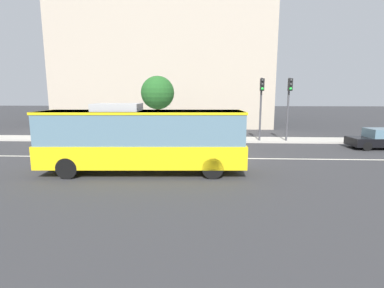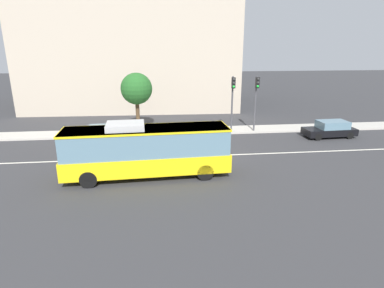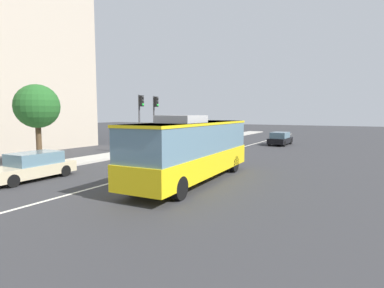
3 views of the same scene
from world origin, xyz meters
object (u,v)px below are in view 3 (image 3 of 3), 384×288
(transit_bus, at_px, (193,147))
(sedan_beige, at_px, (32,166))
(sedan_black, at_px, (280,139))
(sedan_black_ahead, at_px, (207,139))
(traffic_light_mid_block, at_px, (155,113))
(street_tree_kerbside_left, at_px, (37,107))
(traffic_light_near_corner, at_px, (141,113))

(transit_bus, relative_size, sedan_beige, 2.23)
(transit_bus, height_order, sedan_black, transit_bus)
(transit_bus, height_order, sedan_black_ahead, transit_bus)
(transit_bus, relative_size, traffic_light_mid_block, 1.94)
(traffic_light_mid_block, xyz_separation_m, street_tree_kerbside_left, (-10.84, 1.69, 0.43))
(sedan_black, distance_m, traffic_light_mid_block, 14.78)
(street_tree_kerbside_left, bearing_deg, traffic_light_mid_block, -8.84)
(sedan_beige, distance_m, traffic_light_near_corner, 11.94)
(transit_bus, relative_size, traffic_light_near_corner, 1.94)
(sedan_black, relative_size, sedan_black_ahead, 0.99)
(sedan_black, height_order, sedan_black_ahead, same)
(traffic_light_near_corner, height_order, traffic_light_mid_block, same)
(traffic_light_near_corner, bearing_deg, sedan_black, 57.75)
(traffic_light_near_corner, height_order, street_tree_kerbside_left, street_tree_kerbside_left)
(sedan_black, bearing_deg, street_tree_kerbside_left, 155.19)
(traffic_light_near_corner, bearing_deg, traffic_light_mid_block, 91.92)
(street_tree_kerbside_left, bearing_deg, sedan_beige, -128.46)
(sedan_beige, bearing_deg, street_tree_kerbside_left, -129.59)
(sedan_black_ahead, xyz_separation_m, traffic_light_mid_block, (-6.19, 2.36, 2.84))
(sedan_beige, bearing_deg, sedan_black, 162.78)
(sedan_black_ahead, distance_m, traffic_light_mid_block, 7.21)
(traffic_light_mid_block, bearing_deg, sedan_beige, -83.41)
(sedan_black, xyz_separation_m, sedan_beige, (-24.98, 7.20, 0.00))
(sedan_beige, xyz_separation_m, traffic_light_near_corner, (11.45, 1.83, 2.84))
(traffic_light_mid_block, height_order, street_tree_kerbside_left, street_tree_kerbside_left)
(sedan_black_ahead, distance_m, traffic_light_near_corner, 9.15)
(transit_bus, height_order, traffic_light_mid_block, traffic_light_mid_block)
(traffic_light_near_corner, xyz_separation_m, street_tree_kerbside_left, (-8.64, 1.70, 0.43))
(sedan_black, xyz_separation_m, sedan_black_ahead, (-5.14, 6.70, 0.00))
(sedan_black_ahead, bearing_deg, traffic_light_near_corner, -18.29)
(sedan_beige, height_order, traffic_light_near_corner, traffic_light_near_corner)
(sedan_beige, height_order, street_tree_kerbside_left, street_tree_kerbside_left)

